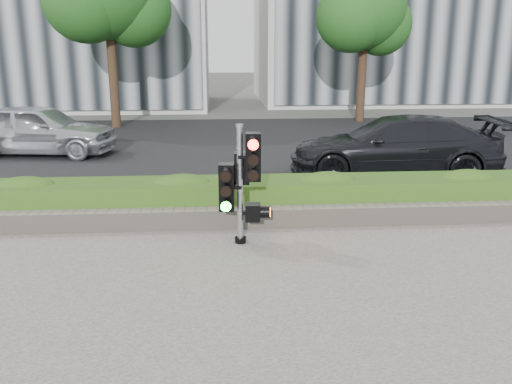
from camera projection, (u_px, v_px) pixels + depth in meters
ground at (258, 271)px, 7.70m from camera, size 120.00×120.00×0.00m
sidewalk at (277, 373)px, 5.29m from camera, size 16.00×11.00×0.03m
road at (234, 146)px, 17.33m from camera, size 60.00×13.00×0.02m
curb at (246, 205)px, 10.72m from camera, size 60.00×0.25×0.12m
stone_wall at (250, 217)px, 9.48m from camera, size 12.00×0.32×0.34m
hedge at (248, 198)px, 10.06m from camera, size 12.00×1.00×0.68m
tree_right at (364, 11)px, 21.89m from camera, size 4.10×3.58×6.53m
traffic_signal at (242, 178)px, 8.50m from camera, size 0.67×0.50×1.92m
car_silver at (39, 129)px, 15.68m from camera, size 4.58×2.36×1.49m
car_dark at (394, 146)px, 13.14m from camera, size 5.19×2.49×1.46m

